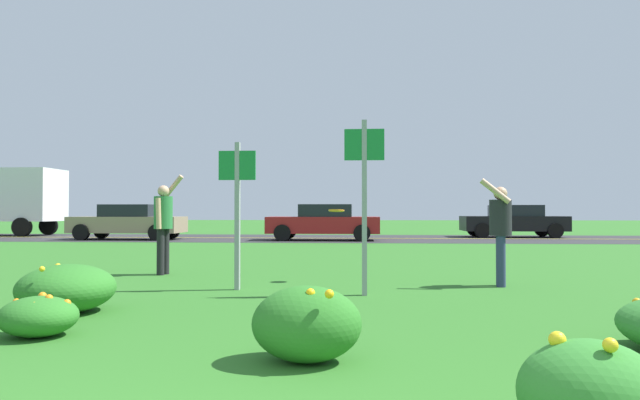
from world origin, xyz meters
name	(u,v)px	position (x,y,z in m)	size (l,w,h in m)	color
ground_plane	(319,263)	(0.00, 11.40, 0.00)	(120.00, 120.00, 0.00)	#2D6B23
highway_strip	(338,238)	(0.00, 22.80, 0.00)	(120.00, 7.23, 0.01)	#2D2D30
highway_center_stripe	(338,238)	(0.00, 22.80, 0.01)	(120.00, 0.16, 0.00)	yellow
daylily_clump_mid_center	(307,324)	(0.53, 2.98, 0.30)	(0.87, 0.69, 0.61)	#2D7526
daylily_clump_mid_right	(591,394)	(2.09, 1.49, 0.27)	(0.72, 0.69, 0.59)	#337F2D
daylily_clump_front_right	(38,316)	(-2.08, 3.68, 0.19)	(0.73, 0.66, 0.40)	#2D7526
daylily_clump_front_left	(67,288)	(-2.46, 4.90, 0.28)	(1.09, 1.15, 0.59)	#2D7526
sign_post_near_path	(237,200)	(-0.89, 6.90, 1.35)	(0.56, 0.10, 2.22)	#93969B
sign_post_by_roadside	(364,189)	(1.01, 6.48, 1.50)	(0.56, 0.10, 2.46)	#93969B
person_thrower_green_shirt	(163,221)	(-2.71, 8.78, 1.00)	(0.51, 0.52, 1.87)	#287038
person_catcher_dark_shirt	(500,227)	(3.15, 7.58, 0.94)	(0.53, 0.52, 1.69)	#232328
frisbee_orange	(336,211)	(0.55, 8.03, 1.19)	(0.27, 0.27, 0.05)	orange
car_black_center_left	(514,221)	(7.87, 24.42, 0.74)	(4.50, 2.00, 1.45)	black
car_red_center_right	(324,222)	(-0.51, 21.17, 0.74)	(4.50, 2.00, 1.45)	maroon
car_tan_rightmost	(129,222)	(-8.63, 21.17, 0.74)	(4.50, 2.00, 1.45)	#937F60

